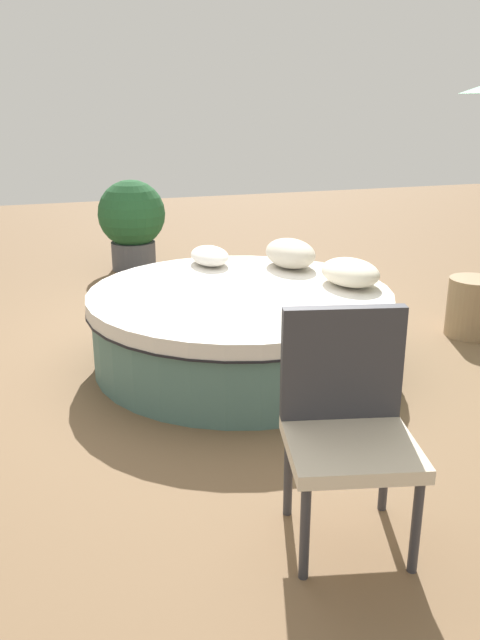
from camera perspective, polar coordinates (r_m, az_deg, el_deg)
name	(u,v)px	position (r m, az deg, el deg)	size (l,w,h in m)	color
ground_plane	(240,363)	(4.70, 0.00, -3.71)	(16.00, 16.00, 0.00)	brown
round_bed	(240,326)	(4.61, 0.00, -0.55)	(2.10, 2.10, 0.54)	#4C726B
throw_pillow_0	(350,272)	(4.71, 9.51, 4.10)	(0.52, 0.38, 0.18)	beige
throw_pillow_1	(290,253)	(5.16, 4.38, 5.78)	(0.54, 0.35, 0.22)	beige
throw_pillow_2	(209,256)	(5.23, -2.67, 5.58)	(0.45, 0.29, 0.14)	white
patio_chair	(347,412)	(2.80, 9.22, -7.86)	(0.61, 0.62, 0.98)	#333338
planter	(132,220)	(7.25, -9.34, 8.52)	(0.72, 0.72, 0.97)	#4C4C51
side_table	(472,307)	(5.48, 19.42, 1.06)	(0.38, 0.38, 0.46)	#997A56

